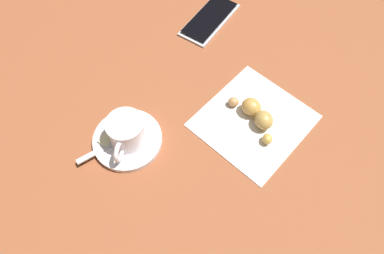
{
  "coord_description": "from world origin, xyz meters",
  "views": [
    {
      "loc": [
        -0.16,
        -0.25,
        0.53
      ],
      "look_at": [
        -0.0,
        0.0,
        0.01
      ],
      "focal_mm": 31.27,
      "sensor_mm": 36.0,
      "label": 1
    }
  ],
  "objects_px": {
    "croissant": "(256,114)",
    "cell_phone": "(210,19)",
    "espresso_cup": "(126,132)",
    "teaspoon": "(125,136)",
    "saucer": "(128,140)",
    "napkin": "(254,120)",
    "sugar_packet": "(116,131)"
  },
  "relations": [
    {
      "from": "teaspoon",
      "to": "napkin",
      "type": "bearing_deg",
      "value": -22.04
    },
    {
      "from": "sugar_packet",
      "to": "cell_phone",
      "type": "distance_m",
      "value": 0.34
    },
    {
      "from": "saucer",
      "to": "espresso_cup",
      "type": "bearing_deg",
      "value": -60.12
    },
    {
      "from": "saucer",
      "to": "croissant",
      "type": "distance_m",
      "value": 0.24
    },
    {
      "from": "teaspoon",
      "to": "cell_phone",
      "type": "bearing_deg",
      "value": 30.71
    },
    {
      "from": "espresso_cup",
      "to": "sugar_packet",
      "type": "bearing_deg",
      "value": 115.51
    },
    {
      "from": "sugar_packet",
      "to": "croissant",
      "type": "bearing_deg",
      "value": 134.29
    },
    {
      "from": "teaspoon",
      "to": "napkin",
      "type": "relative_size",
      "value": 0.73
    },
    {
      "from": "espresso_cup",
      "to": "napkin",
      "type": "xyz_separation_m",
      "value": [
        0.21,
        -0.08,
        -0.04
      ]
    },
    {
      "from": "saucer",
      "to": "croissant",
      "type": "bearing_deg",
      "value": -20.71
    },
    {
      "from": "napkin",
      "to": "cell_phone",
      "type": "height_order",
      "value": "cell_phone"
    },
    {
      "from": "napkin",
      "to": "espresso_cup",
      "type": "bearing_deg",
      "value": 159.29
    },
    {
      "from": "napkin",
      "to": "teaspoon",
      "type": "bearing_deg",
      "value": 157.96
    },
    {
      "from": "espresso_cup",
      "to": "napkin",
      "type": "bearing_deg",
      "value": -20.71
    },
    {
      "from": "teaspoon",
      "to": "cell_phone",
      "type": "relative_size",
      "value": 0.82
    },
    {
      "from": "sugar_packet",
      "to": "croissant",
      "type": "relative_size",
      "value": 0.58
    },
    {
      "from": "croissant",
      "to": "teaspoon",
      "type": "bearing_deg",
      "value": 158.56
    },
    {
      "from": "sugar_packet",
      "to": "teaspoon",
      "type": "bearing_deg",
      "value": 94.67
    },
    {
      "from": "saucer",
      "to": "sugar_packet",
      "type": "height_order",
      "value": "sugar_packet"
    },
    {
      "from": "saucer",
      "to": "espresso_cup",
      "type": "xyz_separation_m",
      "value": [
        0.0,
        -0.0,
        0.03
      ]
    },
    {
      "from": "espresso_cup",
      "to": "teaspoon",
      "type": "height_order",
      "value": "espresso_cup"
    },
    {
      "from": "saucer",
      "to": "cell_phone",
      "type": "xyz_separation_m",
      "value": [
        0.29,
        0.18,
        -0.0
      ]
    },
    {
      "from": "teaspoon",
      "to": "croissant",
      "type": "xyz_separation_m",
      "value": [
        0.22,
        -0.09,
        0.0
      ]
    },
    {
      "from": "cell_phone",
      "to": "croissant",
      "type": "bearing_deg",
      "value": -105.2
    },
    {
      "from": "saucer",
      "to": "sugar_packet",
      "type": "bearing_deg",
      "value": 114.84
    },
    {
      "from": "croissant",
      "to": "cell_phone",
      "type": "distance_m",
      "value": 0.27
    },
    {
      "from": "sugar_packet",
      "to": "cell_phone",
      "type": "relative_size",
      "value": 0.42
    },
    {
      "from": "napkin",
      "to": "saucer",
      "type": "bearing_deg",
      "value": 158.69
    },
    {
      "from": "cell_phone",
      "to": "napkin",
      "type": "bearing_deg",
      "value": -105.82
    },
    {
      "from": "sugar_packet",
      "to": "cell_phone",
      "type": "bearing_deg",
      "value": -173.88
    },
    {
      "from": "napkin",
      "to": "cell_phone",
      "type": "bearing_deg",
      "value": 74.18
    },
    {
      "from": "croissant",
      "to": "cell_phone",
      "type": "xyz_separation_m",
      "value": [
        0.07,
        0.26,
        -0.01
      ]
    }
  ]
}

